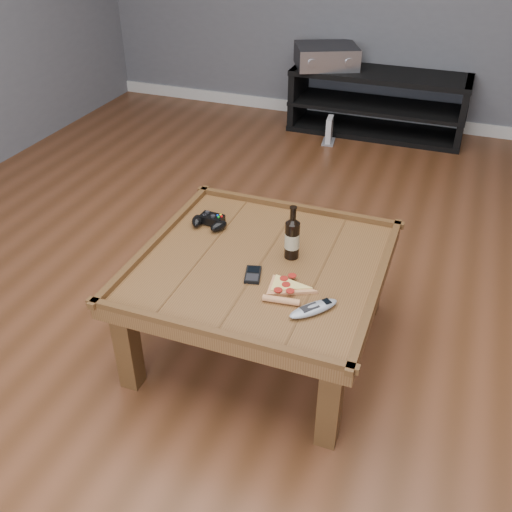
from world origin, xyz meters
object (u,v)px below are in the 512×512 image
(remote_control, at_px, (314,308))
(av_receiver, at_px, (326,56))
(coffee_table, at_px, (261,274))
(game_controller, at_px, (210,221))
(beer_bottle, at_px, (292,237))
(game_console, at_px, (329,131))
(media_console, at_px, (377,104))
(smartphone, at_px, (253,275))
(pizza_slice, at_px, (285,289))

(remote_control, distance_m, av_receiver, 3.07)
(coffee_table, xyz_separation_m, game_controller, (-0.32, 0.19, 0.08))
(coffee_table, height_order, beer_bottle, beer_bottle)
(av_receiver, xyz_separation_m, game_console, (0.15, -0.34, -0.49))
(game_controller, bearing_deg, media_console, 86.83)
(remote_control, bearing_deg, av_receiver, 144.89)
(media_console, xyz_separation_m, smartphone, (0.00, -2.85, 0.21))
(media_console, relative_size, game_console, 6.71)
(media_console, distance_m, game_controller, 2.59)
(coffee_table, height_order, game_console, coffee_table)
(beer_bottle, distance_m, game_console, 2.40)
(pizza_slice, relative_size, smartphone, 2.19)
(smartphone, distance_m, av_receiver, 2.89)
(beer_bottle, height_order, game_controller, beer_bottle)
(game_controller, distance_m, av_receiver, 2.56)
(coffee_table, xyz_separation_m, game_console, (-0.30, 2.41, -0.30))
(remote_control, bearing_deg, beer_bottle, 161.19)
(game_console, bearing_deg, smartphone, -90.13)
(av_receiver, bearing_deg, game_controller, -111.57)
(pizza_slice, bearing_deg, game_controller, 137.26)
(beer_bottle, distance_m, smartphone, 0.23)
(remote_control, xyz_separation_m, av_receiver, (-0.74, 2.98, 0.12))
(game_controller, bearing_deg, remote_control, -30.98)
(media_console, height_order, pizza_slice, media_console)
(game_controller, relative_size, av_receiver, 0.32)
(remote_control, bearing_deg, game_controller, -174.03)
(media_console, relative_size, remote_control, 7.14)
(smartphone, relative_size, remote_control, 0.63)
(pizza_slice, distance_m, game_console, 2.62)
(smartphone, xyz_separation_m, av_receiver, (-0.45, 2.85, 0.13))
(game_controller, relative_size, smartphone, 1.53)
(beer_bottle, distance_m, av_receiver, 2.72)
(remote_control, height_order, game_console, remote_control)
(smartphone, distance_m, remote_control, 0.32)
(pizza_slice, xyz_separation_m, game_console, (-0.46, 2.56, -0.36))
(beer_bottle, relative_size, smartphone, 1.93)
(pizza_slice, bearing_deg, game_console, 93.11)
(game_controller, bearing_deg, pizza_slice, -31.72)
(beer_bottle, xyz_separation_m, game_console, (-0.41, 2.32, -0.45))
(pizza_slice, bearing_deg, beer_bottle, 94.82)
(game_controller, height_order, game_console, game_controller)
(media_console, distance_m, pizza_slice, 2.91)
(game_console, bearing_deg, game_controller, -97.57)
(av_receiver, bearing_deg, pizza_slice, -102.64)
(coffee_table, relative_size, smartphone, 8.30)
(coffee_table, relative_size, media_console, 0.74)
(smartphone, distance_m, game_console, 2.55)
(remote_control, height_order, av_receiver, av_receiver)
(smartphone, bearing_deg, coffee_table, 76.57)
(av_receiver, bearing_deg, coffee_table, -105.12)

